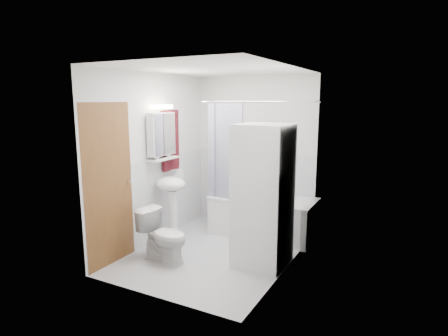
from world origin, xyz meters
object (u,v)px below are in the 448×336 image
at_px(bathtub, 263,214).
at_px(washer_dryer, 263,196).
at_px(sink, 171,194).
at_px(toilet, 164,236).

height_order(bathtub, washer_dryer, washer_dryer).
distance_m(sink, washer_dryer, 1.44).
bearing_deg(washer_dryer, sink, 177.19).
bearing_deg(toilet, washer_dryer, -60.48).
xyz_separation_m(sink, washer_dryer, (1.43, -0.09, 0.17)).
bearing_deg(bathtub, sink, -142.06).
bearing_deg(sink, bathtub, 37.94).
relative_size(bathtub, toilet, 2.32).
bearing_deg(toilet, bathtub, -23.01).
distance_m(sink, toilet, 0.77).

